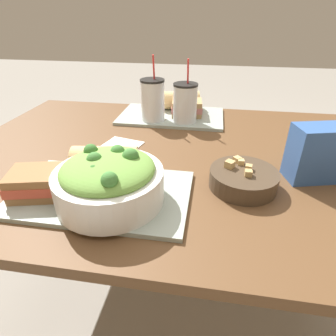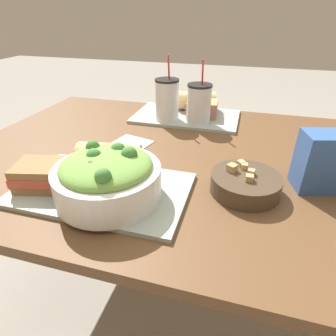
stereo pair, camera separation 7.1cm
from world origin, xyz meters
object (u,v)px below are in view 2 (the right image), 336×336
at_px(drink_cup_dark, 167,101).
at_px(napkin_folded, 133,142).
at_px(sandwich_near, 43,175).
at_px(chip_bag, 329,162).
at_px(baguette_near, 110,157).
at_px(sandwich_far, 202,109).
at_px(drink_cup_red, 199,105).
at_px(baguette_far, 197,101).
at_px(soup_bowl, 245,183).
at_px(salad_bowl, 108,176).

bearing_deg(drink_cup_dark, napkin_folded, -104.45).
relative_size(sandwich_near, chip_bag, 0.93).
xyz_separation_m(baguette_near, sandwich_far, (0.17, 0.53, -0.01)).
height_order(sandwich_far, drink_cup_red, drink_cup_red).
relative_size(sandwich_near, baguette_far, 0.84).
relative_size(sandwich_far, napkin_folded, 0.97).
bearing_deg(drink_cup_red, soup_bowl, -65.00).
bearing_deg(chip_bag, drink_cup_dark, 131.23).
height_order(sandwich_near, sandwich_far, same).
bearing_deg(baguette_far, sandwich_far, -168.97).
xyz_separation_m(salad_bowl, soup_bowl, (0.32, 0.13, -0.04)).
distance_m(baguette_far, drink_cup_red, 0.17).
bearing_deg(chip_bag, sandwich_near, -178.13).
distance_m(salad_bowl, soup_bowl, 0.35).
xyz_separation_m(sandwich_near, drink_cup_dark, (0.17, 0.57, 0.05)).
xyz_separation_m(baguette_far, chip_bag, (0.44, -0.52, 0.03)).
xyz_separation_m(baguette_near, drink_cup_dark, (0.04, 0.44, 0.04)).
distance_m(baguette_near, napkin_folded, 0.22).
relative_size(soup_bowl, napkin_folded, 1.24).
relative_size(baguette_near, drink_cup_red, 0.77).
xyz_separation_m(sandwich_near, baguette_near, (0.13, 0.12, 0.01)).
relative_size(sandwich_near, baguette_near, 0.83).
bearing_deg(drink_cup_red, salad_bowl, -101.67).
xyz_separation_m(salad_bowl, baguette_far, (0.08, 0.73, -0.02)).
bearing_deg(drink_cup_red, baguette_far, 102.89).
bearing_deg(drink_cup_red, sandwich_near, -117.88).
height_order(soup_bowl, sandwich_near, sandwich_near).
distance_m(salad_bowl, baguette_far, 0.73).
relative_size(sandwich_far, chip_bag, 0.84).
bearing_deg(drink_cup_red, baguette_near, -110.80).
xyz_separation_m(sandwich_near, drink_cup_red, (0.30, 0.57, 0.04)).
height_order(soup_bowl, napkin_folded, soup_bowl).
distance_m(chip_bag, napkin_folded, 0.61).
distance_m(soup_bowl, sandwich_near, 0.52).
distance_m(sandwich_far, drink_cup_dark, 0.16).
xyz_separation_m(sandwich_near, baguette_far, (0.26, 0.73, 0.01)).
bearing_deg(sandwich_far, chip_bag, -53.49).
relative_size(soup_bowl, drink_cup_dark, 0.70).
bearing_deg(drink_cup_dark, drink_cup_red, 0.00).
bearing_deg(salad_bowl, soup_bowl, 21.70).
distance_m(salad_bowl, drink_cup_dark, 0.56).
distance_m(soup_bowl, sandwich_far, 0.56).
distance_m(baguette_near, drink_cup_dark, 0.45).
bearing_deg(baguette_near, sandwich_far, -26.43).
bearing_deg(salad_bowl, chip_bag, 21.63).
distance_m(sandwich_near, chip_bag, 0.73).
xyz_separation_m(soup_bowl, sandwich_far, (-0.20, 0.52, 0.02)).
bearing_deg(soup_bowl, napkin_folded, 152.51).
xyz_separation_m(salad_bowl, drink_cup_red, (0.12, 0.56, 0.01)).
bearing_deg(sandwich_far, soup_bowl, -74.25).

